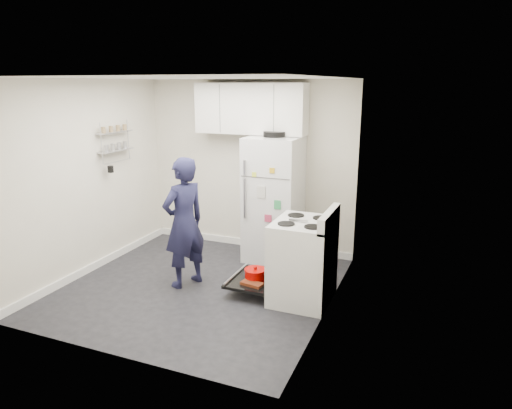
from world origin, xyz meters
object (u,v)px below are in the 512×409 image
at_px(refrigerator, 274,199).
at_px(open_oven_door, 255,277).
at_px(person, 184,223).
at_px(electric_range, 302,261).

bearing_deg(refrigerator, open_oven_door, -81.49).
xyz_separation_m(refrigerator, person, (-0.70, -1.24, -0.07)).
height_order(electric_range, refrigerator, refrigerator).
xyz_separation_m(electric_range, refrigerator, (-0.74, 1.10, 0.41)).
relative_size(electric_range, refrigerator, 0.61).
height_order(refrigerator, person, refrigerator).
relative_size(electric_range, open_oven_door, 1.55).
relative_size(refrigerator, person, 1.13).
distance_m(electric_range, refrigerator, 1.39).
distance_m(open_oven_door, refrigerator, 1.32).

